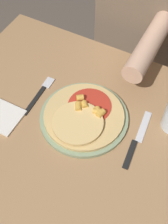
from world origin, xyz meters
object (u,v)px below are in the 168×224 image
Objects in this scene: fork at (40,93)px; knife at (137,140)px; pizza at (83,116)px; plate at (84,118)px; dining_table at (86,157)px; person_diner at (141,32)px.

fork and knife have the same top height.
knife is at bearing -2.78° from fork.
pizza is 1.16× the size of knife.
plate reaches higher than fork.
knife is at bearing 2.15° from plate.
dining_table is at bearing -155.42° from knife.
fork is at bearing -108.11° from person_diner.
fork is at bearing 177.22° from knife.
pizza reaches higher than fork.
plate is 0.18m from knife.
dining_table is 0.17m from pizza.
knife is (0.18, 0.01, -0.00)m from plate.
person_diner is (0.17, 0.52, -0.06)m from fork.
plate is 0.02m from pizza.
person_diner is (-0.05, 0.60, 0.07)m from dining_table.
person_diner reaches higher than plate.
person_diner is at bearing 109.45° from knife.
person_diner is (-0.01, 0.55, -0.07)m from plate.
dining_table is 0.27m from fork.
person_diner is (-0.01, 0.55, -0.09)m from pizza.
pizza is (-0.04, 0.05, 0.16)m from dining_table.
person_diner reaches higher than fork.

